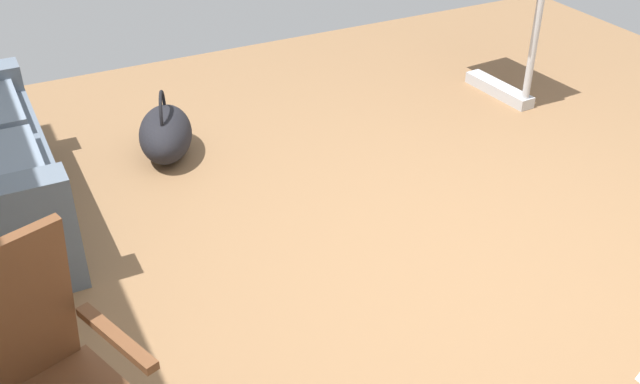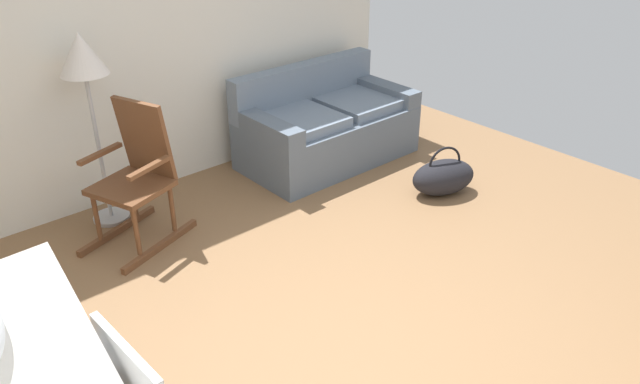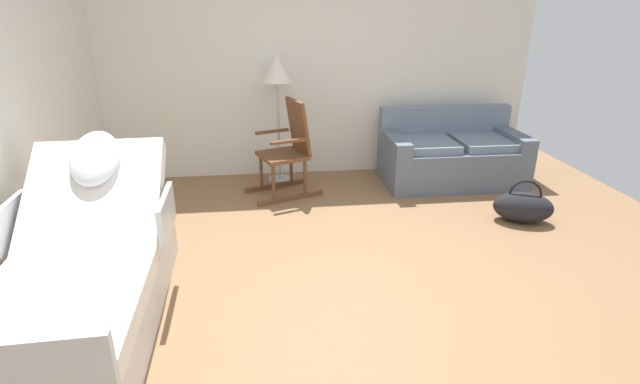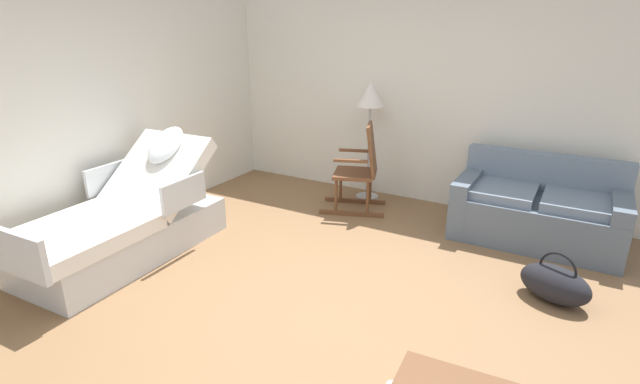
{
  "view_description": "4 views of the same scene",
  "coord_description": "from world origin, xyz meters",
  "views": [
    {
      "loc": [
        -2.21,
        1.95,
        2.26
      ],
      "look_at": [
        0.09,
        0.77,
        0.64
      ],
      "focal_mm": 41.57,
      "sensor_mm": 36.0,
      "label": 1
    },
    {
      "loc": [
        -2.02,
        -1.86,
        2.51
      ],
      "look_at": [
        0.29,
        0.79,
        0.62
      ],
      "focal_mm": 34.73,
      "sensor_mm": 36.0,
      "label": 2
    },
    {
      "loc": [
        -0.65,
        -2.97,
        1.99
      ],
      "look_at": [
        -0.24,
        0.44,
        0.61
      ],
      "focal_mm": 26.37,
      "sensor_mm": 36.0,
      "label": 3
    },
    {
      "loc": [
        1.83,
        -2.9,
        2.15
      ],
      "look_at": [
        -0.03,
        0.36,
        0.8
      ],
      "focal_mm": 26.72,
      "sensor_mm": 36.0,
      "label": 4
    }
  ],
  "objects": [
    {
      "name": "ground_plane",
      "position": [
        0.0,
        0.0,
        0.0
      ],
      "size": [
        6.68,
        6.68,
        0.0
      ],
      "primitive_type": "plane",
      "color": "olive"
    },
    {
      "name": "overbed_table",
      "position": [
        1.66,
        -1.45,
        0.53
      ],
      "size": [
        0.85,
        0.45,
        0.84
      ],
      "color": "#B2B5BA",
      "rests_on": "ground"
    },
    {
      "name": "duffel_bag",
      "position": [
        1.82,
        0.96,
        0.15
      ],
      "size": [
        0.64,
        0.49,
        0.43
      ],
      "color": "black",
      "rests_on": "ground"
    }
  ]
}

